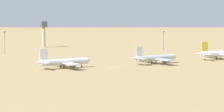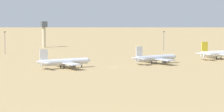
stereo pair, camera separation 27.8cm
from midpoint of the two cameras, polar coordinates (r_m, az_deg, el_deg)
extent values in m
plane|color=tan|center=(284.07, 0.11, -1.31)|extent=(4000.00, 4000.00, 0.00)
pyramid|color=gray|center=(1508.37, -1.07, 5.93)|extent=(374.88, 304.69, 107.53)
cylinder|color=silver|center=(279.90, -5.47, -0.66)|extent=(28.37, 4.37, 3.53)
cone|color=silver|center=(286.65, -2.68, -0.51)|extent=(2.75, 3.43, 3.36)
cone|color=silver|center=(273.80, -8.40, -0.71)|extent=(3.62, 3.11, 3.00)
cube|color=white|center=(274.55, -7.83, 0.18)|extent=(4.61, 0.58, 5.74)
cube|color=silver|center=(278.20, -8.09, -0.65)|extent=(3.00, 6.09, 0.32)
cube|color=silver|center=(271.70, -7.53, -0.78)|extent=(3.00, 6.09, 0.32)
cube|color=silver|center=(280.33, -5.31, -0.76)|extent=(6.85, 28.44, 0.49)
cylinder|color=slate|center=(286.81, -5.71, -0.88)|extent=(3.24, 2.04, 1.94)
cylinder|color=slate|center=(274.87, -4.56, -1.13)|extent=(3.24, 2.04, 1.94)
cylinder|color=black|center=(284.83, -3.51, -1.10)|extent=(0.62, 0.62, 1.94)
cylinder|color=black|center=(281.56, -5.90, -1.19)|extent=(0.62, 0.62, 1.94)
cylinder|color=black|center=(277.72, -5.53, -1.27)|extent=(0.62, 0.62, 1.94)
cylinder|color=silver|center=(303.36, 4.95, -0.22)|extent=(28.21, 5.96, 3.50)
cone|color=silver|center=(313.05, 7.13, -0.08)|extent=(2.91, 3.55, 3.33)
cone|color=silver|center=(294.09, 2.63, -0.27)|extent=(3.75, 3.27, 2.98)
cube|color=white|center=(295.51, 3.10, 0.55)|extent=(4.57, 0.84, 5.69)
cube|color=silver|center=(298.67, 2.70, -0.22)|extent=(3.32, 6.18, 0.32)
cube|color=silver|center=(293.09, 3.51, -0.33)|extent=(3.32, 6.18, 0.32)
cube|color=silver|center=(303.96, 5.08, -0.31)|extent=(8.40, 28.43, 0.49)
cylinder|color=slate|center=(309.74, 4.45, -0.43)|extent=(3.31, 2.20, 1.93)
cylinder|color=slate|center=(299.56, 6.00, -0.63)|extent=(3.31, 2.20, 1.93)
cylinder|color=black|center=(310.35, 6.49, -0.62)|extent=(0.61, 0.61, 1.93)
cylinder|color=black|center=(304.45, 4.51, -0.71)|extent=(0.61, 0.61, 1.93)
cylinder|color=black|center=(301.18, 5.00, -0.78)|extent=(0.61, 0.61, 1.93)
cylinder|color=white|center=(338.18, 12.22, 0.29)|extent=(30.54, 4.02, 3.81)
cone|color=white|center=(327.48, 10.04, 0.27)|extent=(3.84, 3.27, 3.24)
cube|color=yellow|center=(329.19, 10.49, 1.06)|extent=(4.96, 0.51, 6.20)
cube|color=white|center=(332.48, 10.06, 0.31)|extent=(3.09, 6.51, 0.34)
cube|color=white|center=(326.61, 10.90, 0.21)|extent=(3.09, 6.51, 0.34)
cube|color=white|center=(338.86, 12.34, 0.20)|extent=(6.69, 30.56, 0.53)
cylinder|color=slate|center=(344.97, 11.67, 0.07)|extent=(3.45, 2.12, 2.10)
cylinder|color=black|center=(339.22, 11.78, -0.19)|extent=(0.67, 0.67, 2.10)
cylinder|color=black|center=(335.78, 12.29, -0.25)|extent=(0.67, 0.67, 2.10)
cylinder|color=#C6B793|center=(446.08, -7.82, 2.13)|extent=(3.20, 3.20, 18.00)
cube|color=#4C5660|center=(445.64, -7.83, 3.62)|extent=(5.20, 5.20, 5.08)
cylinder|color=#59595E|center=(408.05, 5.88, 1.69)|extent=(0.36, 0.36, 15.26)
cube|color=#333333|center=(407.66, 5.89, 2.79)|extent=(1.80, 0.50, 0.50)
cylinder|color=#59595E|center=(377.86, -12.15, 1.42)|extent=(0.36, 0.36, 16.45)
cube|color=#333333|center=(377.43, -12.17, 2.71)|extent=(1.80, 0.50, 0.50)
camera|label=1|loc=(0.14, -90.03, 0.00)|focal=80.19mm
camera|label=2|loc=(0.14, 89.97, 0.00)|focal=80.19mm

